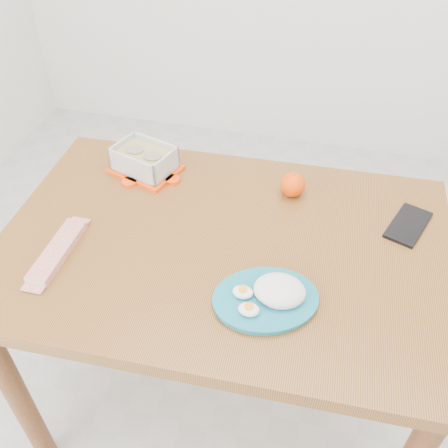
% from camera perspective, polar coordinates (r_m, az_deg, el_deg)
% --- Properties ---
extents(ground, '(3.50, 3.50, 0.00)m').
position_cam_1_polar(ground, '(1.84, 5.42, -20.90)').
color(ground, '#B7B7B2').
rests_on(ground, ground).
extents(dining_table, '(1.17, 0.80, 0.75)m').
position_cam_1_polar(dining_table, '(1.34, 0.00, -5.23)').
color(dining_table, brown).
rests_on(dining_table, ground).
extents(food_container, '(0.22, 0.19, 0.08)m').
position_cam_1_polar(food_container, '(1.50, -9.09, 7.26)').
color(food_container, '#FF4107').
rests_on(food_container, dining_table).
extents(orange_fruit, '(0.07, 0.07, 0.07)m').
position_cam_1_polar(orange_fruit, '(1.40, 7.88, 4.46)').
color(orange_fruit, '#EC4304').
rests_on(orange_fruit, dining_table).
extents(rice_plate, '(0.31, 0.31, 0.06)m').
position_cam_1_polar(rice_plate, '(1.12, 5.30, -8.08)').
color(rice_plate, '#187084').
rests_on(rice_plate, dining_table).
extents(candy_bar, '(0.05, 0.22, 0.02)m').
position_cam_1_polar(candy_bar, '(1.29, -18.47, -2.94)').
color(candy_bar, red).
rests_on(candy_bar, dining_table).
extents(smartphone, '(0.13, 0.18, 0.01)m').
position_cam_1_polar(smartphone, '(1.39, 20.31, -0.09)').
color(smartphone, black).
rests_on(smartphone, dining_table).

